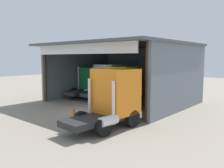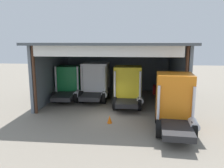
# 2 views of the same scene
# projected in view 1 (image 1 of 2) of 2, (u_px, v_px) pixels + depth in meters

# --- Properties ---
(ground_plane) EXTENTS (80.00, 80.00, 0.00)m
(ground_plane) POSITION_uv_depth(u_px,v_px,m) (85.00, 110.00, 19.36)
(ground_plane) COLOR gray
(ground_plane) RESTS_ON ground
(workshop_shed) EXTENTS (12.80, 11.15, 5.65)m
(workshop_shed) POSITION_uv_depth(u_px,v_px,m) (126.00, 63.00, 23.23)
(workshop_shed) COLOR slate
(workshop_shed) RESTS_ON ground
(truck_green_right_bay) EXTENTS (2.71, 5.10, 3.38)m
(truck_green_right_bay) POSITION_uv_depth(u_px,v_px,m) (91.00, 82.00, 26.01)
(truck_green_right_bay) COLOR #197F3D
(truck_green_right_bay) RESTS_ON ground
(truck_white_center_bay) EXTENTS (2.67, 4.84, 3.66)m
(truck_white_center_bay) POSITION_uv_depth(u_px,v_px,m) (109.00, 81.00, 24.19)
(truck_white_center_bay) COLOR white
(truck_white_center_bay) RESTS_ON ground
(truck_yellow_center_left_bay) EXTENTS (2.55, 4.34, 3.57)m
(truck_yellow_center_left_bay) POSITION_uv_depth(u_px,v_px,m) (122.00, 86.00, 20.50)
(truck_yellow_center_left_bay) COLOR yellow
(truck_yellow_center_left_bay) RESTS_ON ground
(truck_orange_yard_outside) EXTENTS (2.60, 5.24, 3.65)m
(truck_orange_yard_outside) POSITION_uv_depth(u_px,v_px,m) (113.00, 97.00, 14.61)
(truck_orange_yard_outside) COLOR orange
(truck_orange_yard_outside) RESTS_ON ground
(oil_drum) EXTENTS (0.58, 0.58, 0.94)m
(oil_drum) POSITION_uv_depth(u_px,v_px,m) (187.00, 98.00, 22.78)
(oil_drum) COLOR gold
(oil_drum) RESTS_ON ground
(tool_cart) EXTENTS (0.90, 0.60, 1.00)m
(tool_cart) POSITION_uv_depth(u_px,v_px,m) (179.00, 98.00, 22.48)
(tool_cart) COLOR red
(tool_cart) RESTS_ON ground
(traffic_cone) EXTENTS (0.36, 0.36, 0.56)m
(traffic_cone) POSITION_uv_depth(u_px,v_px,m) (74.00, 111.00, 17.97)
(traffic_cone) COLOR orange
(traffic_cone) RESTS_ON ground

